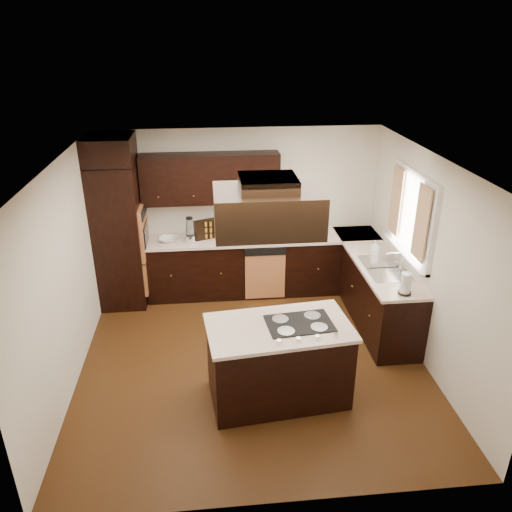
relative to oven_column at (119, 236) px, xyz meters
name	(u,v)px	position (x,y,z in m)	size (l,w,h in m)	color
floor	(253,360)	(1.78, -1.71, -1.07)	(4.20, 4.20, 0.02)	#583214
ceiling	(252,162)	(1.78, -1.71, 1.45)	(4.20, 4.20, 0.02)	white
wall_back	(240,210)	(1.78, 0.40, 0.19)	(4.20, 0.02, 2.50)	silver
wall_front	(278,390)	(1.78, -3.81, 0.19)	(4.20, 0.02, 2.50)	silver
wall_left	(64,278)	(-0.33, -1.71, 0.19)	(0.02, 4.20, 2.50)	silver
wall_right	(429,262)	(3.88, -1.71, 0.19)	(0.02, 4.20, 2.50)	silver
oven_column	(119,236)	(0.00, 0.00, 0.00)	(0.65, 0.75, 2.12)	black
wall_oven_face	(144,231)	(0.35, 0.00, 0.06)	(0.05, 0.62, 0.78)	#D7844E
base_cabinets_back	(244,266)	(1.81, 0.09, -0.62)	(2.93, 0.60, 0.88)	black
base_cabinets_right	(373,288)	(3.58, -0.80, -0.62)	(0.60, 2.40, 0.88)	black
countertop_back	(244,239)	(1.81, 0.08, -0.16)	(2.93, 0.63, 0.04)	beige
countertop_right	(375,258)	(3.56, -0.80, -0.16)	(0.63, 2.40, 0.04)	beige
upper_cabinets	(210,178)	(1.34, 0.23, 0.75)	(2.00, 0.34, 0.72)	black
dishwasher_front	(265,276)	(2.10, -0.20, -0.66)	(0.60, 0.05, 0.72)	#D7844E
window_frame	(412,215)	(3.85, -1.16, 0.59)	(0.06, 1.32, 1.12)	white
window_pane	(414,215)	(3.87, -1.16, 0.59)	(0.00, 1.20, 1.00)	white
curtain_left	(421,223)	(3.79, -1.57, 0.64)	(0.02, 0.34, 0.90)	beige
curtain_right	(396,201)	(3.79, -0.74, 0.64)	(0.02, 0.34, 0.90)	beige
sink_rim	(385,268)	(3.58, -1.16, -0.14)	(0.52, 0.84, 0.01)	silver
island	(278,363)	(1.99, -2.41, -0.62)	(1.47, 0.80, 0.88)	black
island_top	(279,328)	(1.99, -2.41, -0.16)	(1.53, 0.86, 0.04)	beige
cooktop	(299,323)	(2.21, -2.39, -0.13)	(0.70, 0.46, 0.01)	black
range_hood	(268,211)	(1.88, -2.25, 1.10)	(1.05, 0.72, 0.42)	black
hood_duct	(268,183)	(1.88, -2.25, 1.38)	(0.55, 0.50, 0.13)	black
blender_base	(190,239)	(1.02, 0.00, -0.09)	(0.15, 0.15, 0.10)	silver
blender_pitcher	(190,227)	(1.02, 0.00, 0.09)	(0.13, 0.13, 0.26)	silver
spice_rack	(206,229)	(1.25, 0.10, 0.01)	(0.36, 0.09, 0.30)	black
mixing_bowl	(168,239)	(0.68, 0.05, -0.11)	(0.26, 0.26, 0.06)	white
soap_bottle	(375,247)	(3.58, -0.69, -0.04)	(0.09, 0.09, 0.20)	white
paper_towel	(406,284)	(3.57, -1.86, -0.01)	(0.12, 0.12, 0.27)	white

